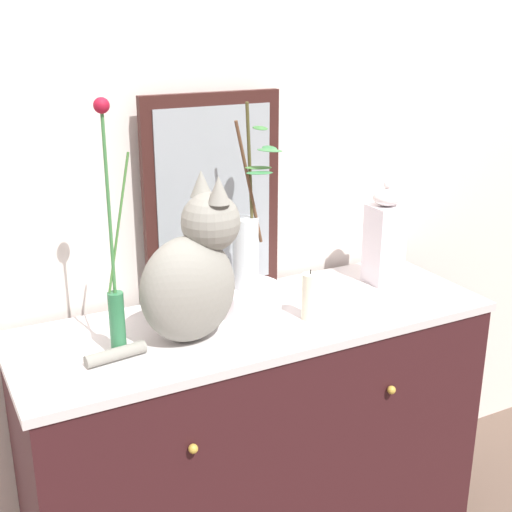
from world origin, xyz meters
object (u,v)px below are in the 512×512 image
(jar_lidded_porcelain, at_px, (384,237))
(bowl_porcelain, at_px, (246,297))
(sideboard, at_px, (256,445))
(mirror_leaning, at_px, (213,198))
(vase_glass_clear, at_px, (247,243))
(cat_sitting, at_px, (193,274))
(vase_slim_green, at_px, (115,283))
(candle_pillar, at_px, (310,297))

(jar_lidded_porcelain, bearing_deg, bowl_porcelain, 178.55)
(sideboard, distance_m, mirror_leaning, 0.74)
(vase_glass_clear, bearing_deg, cat_sitting, -152.79)
(sideboard, xyz_separation_m, bowl_porcelain, (0.01, 0.07, 0.45))
(vase_slim_green, bearing_deg, bowl_porcelain, 15.41)
(cat_sitting, xyz_separation_m, jar_lidded_porcelain, (0.68, 0.10, -0.03))
(jar_lidded_porcelain, bearing_deg, sideboard, -172.78)
(sideboard, height_order, jar_lidded_porcelain, jar_lidded_porcelain)
(bowl_porcelain, bearing_deg, vase_slim_green, -164.59)
(sideboard, relative_size, vase_glass_clear, 2.58)
(cat_sitting, relative_size, jar_lidded_porcelain, 1.33)
(mirror_leaning, xyz_separation_m, bowl_porcelain, (0.03, -0.14, -0.26))
(jar_lidded_porcelain, bearing_deg, vase_slim_green, -173.51)
(bowl_porcelain, distance_m, candle_pillar, 0.19)
(vase_slim_green, distance_m, vase_glass_clear, 0.42)
(cat_sitting, relative_size, candle_pillar, 2.98)
(cat_sitting, bearing_deg, vase_slim_green, -179.72)
(vase_slim_green, bearing_deg, candle_pillar, -3.88)
(vase_slim_green, distance_m, bowl_porcelain, 0.45)
(cat_sitting, distance_m, jar_lidded_porcelain, 0.68)
(jar_lidded_porcelain, xyz_separation_m, candle_pillar, (-0.35, -0.14, -0.08))
(vase_glass_clear, bearing_deg, jar_lidded_porcelain, -0.93)
(sideboard, distance_m, candle_pillar, 0.50)
(vase_glass_clear, relative_size, candle_pillar, 3.60)
(mirror_leaning, distance_m, jar_lidded_porcelain, 0.55)
(mirror_leaning, relative_size, jar_lidded_porcelain, 1.84)
(cat_sitting, xyz_separation_m, vase_glass_clear, (0.21, 0.11, 0.02))
(sideboard, relative_size, candle_pillar, 9.30)
(sideboard, distance_m, vase_glass_clear, 0.61)
(vase_slim_green, relative_size, bowl_porcelain, 3.02)
(bowl_porcelain, distance_m, jar_lidded_porcelain, 0.49)
(sideboard, distance_m, cat_sitting, 0.63)
(candle_pillar, bearing_deg, cat_sitting, 173.59)
(sideboard, bearing_deg, bowl_porcelain, 85.91)
(sideboard, relative_size, vase_slim_green, 2.14)
(bowl_porcelain, height_order, jar_lidded_porcelain, jar_lidded_porcelain)
(mirror_leaning, height_order, vase_slim_green, vase_slim_green)
(sideboard, bearing_deg, candle_pillar, -30.56)
(bowl_porcelain, height_order, candle_pillar, candle_pillar)
(mirror_leaning, distance_m, vase_glass_clear, 0.18)
(sideboard, distance_m, vase_slim_green, 0.72)
(candle_pillar, bearing_deg, vase_slim_green, 176.12)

